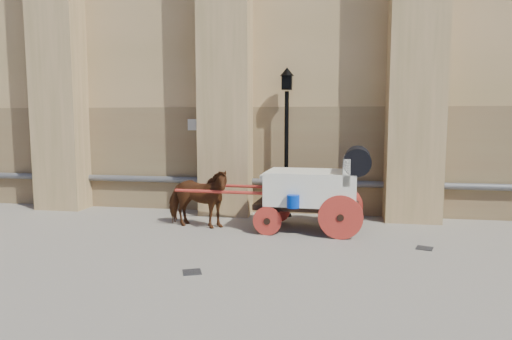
# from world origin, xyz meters

# --- Properties ---
(ground) EXTENTS (90.00, 90.00, 0.00)m
(ground) POSITION_xyz_m (0.00, 0.00, 0.00)
(ground) COLOR gray
(ground) RESTS_ON ground
(horse) EXTENTS (1.84, 1.04, 1.47)m
(horse) POSITION_xyz_m (-1.32, 1.89, 0.73)
(horse) COLOR #583016
(horse) RESTS_ON ground
(carriage) EXTENTS (4.67, 1.68, 2.02)m
(carriage) POSITION_xyz_m (1.61, 2.06, 1.09)
(carriage) COLOR black
(carriage) RESTS_ON ground
(street_lamp) EXTENTS (0.38, 0.38, 4.03)m
(street_lamp) POSITION_xyz_m (0.69, 3.58, 2.16)
(street_lamp) COLOR black
(street_lamp) RESTS_ON ground
(drain_grate_near) EXTENTS (0.42, 0.42, 0.01)m
(drain_grate_near) POSITION_xyz_m (-0.44, -1.32, 0.01)
(drain_grate_near) COLOR black
(drain_grate_near) RESTS_ON ground
(drain_grate_far) EXTENTS (0.40, 0.40, 0.01)m
(drain_grate_far) POSITION_xyz_m (3.86, 0.92, 0.01)
(drain_grate_far) COLOR black
(drain_grate_far) RESTS_ON ground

